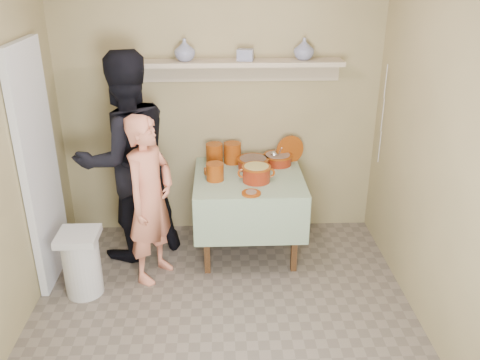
{
  "coord_description": "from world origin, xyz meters",
  "views": [
    {
      "loc": [
        0.0,
        -2.9,
        2.55
      ],
      "look_at": [
        0.15,
        0.75,
        0.95
      ],
      "focal_mm": 38.0,
      "sensor_mm": 36.0,
      "label": 1
    }
  ],
  "objects_px": {
    "person_cook": "(150,200)",
    "serving_table": "(249,187)",
    "person_helper": "(126,158)",
    "cazuela_rice": "(256,172)",
    "trash_bin": "(82,263)"
  },
  "relations": [
    {
      "from": "person_cook",
      "to": "serving_table",
      "type": "distance_m",
      "value": 0.93
    },
    {
      "from": "person_cook",
      "to": "person_helper",
      "type": "height_order",
      "value": "person_helper"
    },
    {
      "from": "person_cook",
      "to": "cazuela_rice",
      "type": "bearing_deg",
      "value": -45.27
    },
    {
      "from": "person_cook",
      "to": "person_helper",
      "type": "distance_m",
      "value": 0.52
    },
    {
      "from": "person_cook",
      "to": "cazuela_rice",
      "type": "relative_size",
      "value": 4.39
    },
    {
      "from": "person_cook",
      "to": "serving_table",
      "type": "height_order",
      "value": "person_cook"
    },
    {
      "from": "person_helper",
      "to": "serving_table",
      "type": "bearing_deg",
      "value": 146.76
    },
    {
      "from": "person_cook",
      "to": "serving_table",
      "type": "bearing_deg",
      "value": -36.47
    },
    {
      "from": "person_helper",
      "to": "cazuela_rice",
      "type": "xyz_separation_m",
      "value": [
        1.13,
        -0.14,
        -0.09
      ]
    },
    {
      "from": "person_cook",
      "to": "person_helper",
      "type": "xyz_separation_m",
      "value": [
        -0.24,
        0.4,
        0.21
      ]
    },
    {
      "from": "trash_bin",
      "to": "person_helper",
      "type": "bearing_deg",
      "value": 64.16
    },
    {
      "from": "person_helper",
      "to": "trash_bin",
      "type": "xyz_separation_m",
      "value": [
        -0.31,
        -0.65,
        -0.66
      ]
    },
    {
      "from": "trash_bin",
      "to": "serving_table",
      "type": "bearing_deg",
      "value": 24.53
    },
    {
      "from": "person_cook",
      "to": "serving_table",
      "type": "relative_size",
      "value": 1.49
    },
    {
      "from": "person_cook",
      "to": "trash_bin",
      "type": "bearing_deg",
      "value": 141.78
    }
  ]
}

